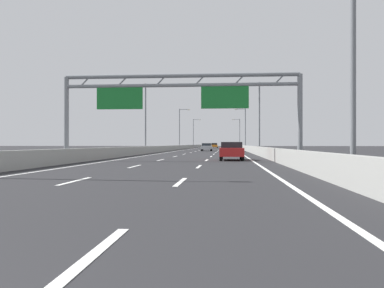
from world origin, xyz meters
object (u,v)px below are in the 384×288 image
object	(u,v)px
streetlamp_right_near	(346,25)
streetlamp_right_distant	(239,131)
orange_car	(214,145)
silver_car	(207,147)
sign_gantry	(178,94)
black_car	(227,146)
blue_car	(228,145)
streetlamp_left_mid	(147,114)
streetlamp_left_far	(180,126)
streetlamp_right_far	(244,126)
red_car	(232,151)
streetlamp_left_distant	(194,131)
streetlamp_right_mid	(258,113)

from	to	relation	value
streetlamp_right_near	streetlamp_right_distant	distance (m)	121.00
orange_car	silver_car	bearing A→B (deg)	-90.01
sign_gantry	silver_car	bearing A→B (deg)	90.04
silver_car	black_car	xyz separation A→B (m)	(3.58, 13.84, 0.02)
orange_car	blue_car	bearing A→B (deg)	73.92
streetlamp_left_mid	streetlamp_right_distant	size ratio (longest dim) A/B	1.00
streetlamp_left_far	streetlamp_right_near	bearing A→B (deg)	-79.51
streetlamp_right_far	red_car	size ratio (longest dim) A/B	2.22
orange_car	red_car	xyz separation A→B (m)	(3.87, -87.36, -0.03)
streetlamp_left_far	black_car	world-z (taller)	streetlamp_left_far
streetlamp_left_mid	orange_car	distance (m)	64.84
blue_car	silver_car	size ratio (longest dim) A/B	0.95
streetlamp_left_mid	streetlamp_right_far	bearing A→B (deg)	69.69
silver_car	streetlamp_right_far	bearing A→B (deg)	71.67
orange_car	streetlamp_left_far	bearing A→B (deg)	-106.98
streetlamp_left_distant	red_car	size ratio (longest dim) A/B	2.22
orange_car	streetlamp_left_distant	bearing A→B (deg)	114.01
streetlamp_right_mid	orange_car	bearing A→B (deg)	96.77
streetlamp_right_mid	streetlamp_left_far	xyz separation A→B (m)	(-14.93, 40.33, 0.00)
streetlamp_right_near	streetlamp_left_mid	xyz separation A→B (m)	(-14.93, 40.33, 0.00)
blue_car	silver_car	bearing A→B (deg)	-93.74
streetlamp_left_mid	streetlamp_right_mid	distance (m)	14.93
streetlamp_right_far	streetlamp_right_distant	bearing A→B (deg)	90.00
sign_gantry	streetlamp_right_mid	xyz separation A→B (m)	(7.61, 25.66, 0.55)
red_car	sign_gantry	bearing A→B (deg)	-146.39
streetlamp_left_far	streetlamp_left_distant	distance (m)	40.33
black_car	streetlamp_right_near	bearing A→B (deg)	-86.75
streetlamp_right_far	streetlamp_left_mid	bearing A→B (deg)	-110.31
streetlamp_right_distant	black_car	size ratio (longest dim) A/B	2.10
streetlamp_right_near	blue_car	bearing A→B (deg)	91.78
streetlamp_right_near	streetlamp_left_distant	bearing A→B (deg)	97.03
streetlamp_right_mid	streetlamp_right_distant	distance (m)	80.67
streetlamp_right_far	red_car	bearing A→B (deg)	-93.39
orange_car	red_car	bearing A→B (deg)	-87.46
streetlamp_right_mid	streetlamp_right_distant	world-z (taller)	same
red_car	silver_car	xyz separation A→B (m)	(-3.88, 40.39, -0.02)
sign_gantry	red_car	distance (m)	6.19
streetlamp_left_distant	sign_gantry	bearing A→B (deg)	-86.06
streetlamp_right_mid	red_car	world-z (taller)	streetlamp_right_mid
streetlamp_left_mid	blue_car	size ratio (longest dim) A/B	2.25
streetlamp_left_mid	black_car	xyz separation A→B (m)	(10.87, 31.13, -4.66)
blue_car	red_car	world-z (taller)	blue_car
streetlamp_left_far	black_car	size ratio (longest dim) A/B	2.10
blue_car	orange_car	bearing A→B (deg)	-106.08
streetlamp_left_far	silver_car	world-z (taller)	streetlamp_left_far
streetlamp_left_far	streetlamp_right_far	bearing A→B (deg)	0.00
streetlamp_right_near	red_car	bearing A→B (deg)	102.28
streetlamp_right_near	streetlamp_left_mid	size ratio (longest dim) A/B	1.00
streetlamp_left_mid	red_car	size ratio (longest dim) A/B	2.22
streetlamp_left_far	red_car	bearing A→B (deg)	-80.01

